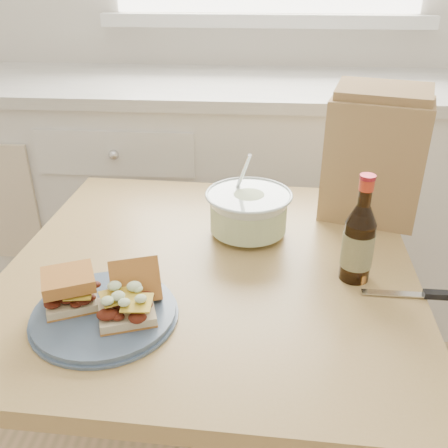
# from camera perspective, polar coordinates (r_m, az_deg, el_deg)

# --- Properties ---
(cabinet_run) EXTENTS (2.50, 0.64, 0.94)m
(cabinet_run) POSITION_cam_1_polar(r_m,az_deg,el_deg) (2.08, 4.06, 3.27)
(cabinet_run) COLOR white
(cabinet_run) RESTS_ON ground
(dining_table) EXTENTS (0.92, 0.92, 0.74)m
(dining_table) POSITION_cam_1_polar(r_m,az_deg,el_deg) (1.17, -1.43, -8.92)
(dining_table) COLOR tan
(dining_table) RESTS_ON ground
(plate) EXTENTS (0.27, 0.27, 0.02)m
(plate) POSITION_cam_1_polar(r_m,az_deg,el_deg) (0.97, -13.50, -9.99)
(plate) COLOR #495C76
(plate) RESTS_ON dining_table
(sandwich_left) EXTENTS (0.12, 0.12, 0.07)m
(sandwich_left) POSITION_cam_1_polar(r_m,az_deg,el_deg) (0.98, -17.22, -7.14)
(sandwich_left) COLOR beige
(sandwich_left) RESTS_ON plate
(sandwich_right) EXTENTS (0.12, 0.16, 0.08)m
(sandwich_right) POSITION_cam_1_polar(r_m,az_deg,el_deg) (0.94, -10.76, -8.23)
(sandwich_right) COLOR beige
(sandwich_right) RESTS_ON plate
(coleslaw_bowl) EXTENTS (0.21, 0.21, 0.21)m
(coleslaw_bowl) POSITION_cam_1_polar(r_m,az_deg,el_deg) (1.20, 2.80, 1.17)
(coleslaw_bowl) COLOR silver
(coleslaw_bowl) RESTS_ON dining_table
(beer_bottle) EXTENTS (0.07, 0.07, 0.23)m
(beer_bottle) POSITION_cam_1_polar(r_m,az_deg,el_deg) (1.05, 15.12, -1.94)
(beer_bottle) COLOR black
(beer_bottle) RESTS_ON dining_table
(knife) EXTENTS (0.20, 0.02, 0.01)m
(knife) POSITION_cam_1_polar(r_m,az_deg,el_deg) (1.08, 22.59, -7.47)
(knife) COLOR silver
(knife) RESTS_ON dining_table
(paper_bag) EXTENTS (0.27, 0.21, 0.31)m
(paper_bag) POSITION_cam_1_polar(r_m,az_deg,el_deg) (1.31, 16.77, 7.00)
(paper_bag) COLOR #9B764B
(paper_bag) RESTS_ON dining_table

